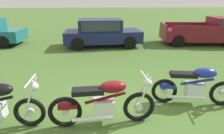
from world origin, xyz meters
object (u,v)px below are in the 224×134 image
Objects in this scene: motorcycle_maroon at (104,103)px; car_navy at (102,31)px; motorcycle_blue at (195,86)px; pickup_truck_burgundy at (214,31)px.

motorcycle_maroon is 0.52× the size of car_navy.
motorcycle_maroon is 1.09× the size of motorcycle_blue.
motorcycle_blue is at bearing 12.88° from motorcycle_maroon.
motorcycle_maroon is at bearing -93.65° from car_navy.
motorcycle_maroon is 6.90m from car_navy.
pickup_truck_burgundy reaches higher than car_navy.
pickup_truck_burgundy reaches higher than motorcycle_maroon.
motorcycle_maroon and motorcycle_blue have the same top height.
pickup_truck_burgundy reaches higher than motorcycle_blue.
car_navy is (-1.96, 6.29, 0.32)m from motorcycle_blue.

